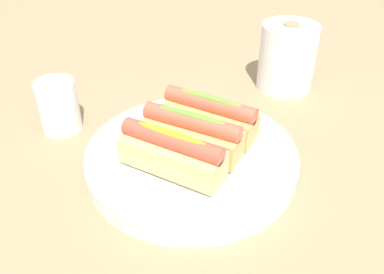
{
  "coord_description": "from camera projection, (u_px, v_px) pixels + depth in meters",
  "views": [
    {
      "loc": [
        0.17,
        -0.46,
        0.41
      ],
      "look_at": [
        -0.02,
        0.0,
        0.05
      ],
      "focal_mm": 38.48,
      "sensor_mm": 36.0,
      "label": 1
    }
  ],
  "objects": [
    {
      "name": "ground_plane",
      "position": [
        201.0,
        169.0,
        0.63
      ],
      "size": [
        2.4,
        2.4,
        0.0
      ],
      "primitive_type": "plane",
      "color": "#9E7A56"
    },
    {
      "name": "serving_bowl",
      "position": [
        192.0,
        156.0,
        0.63
      ],
      "size": [
        0.32,
        0.32,
        0.03
      ],
      "color": "white",
      "rests_on": "ground_plane"
    },
    {
      "name": "hotdog_front",
      "position": [
        172.0,
        152.0,
        0.57
      ],
      "size": [
        0.16,
        0.07,
        0.06
      ],
      "color": "#DBB270",
      "rests_on": "serving_bowl"
    },
    {
      "name": "hotdog_back",
      "position": [
        192.0,
        133.0,
        0.6
      ],
      "size": [
        0.15,
        0.06,
        0.06
      ],
      "color": "tan",
      "rests_on": "serving_bowl"
    },
    {
      "name": "hotdog_side",
      "position": [
        210.0,
        115.0,
        0.64
      ],
      "size": [
        0.16,
        0.07,
        0.06
      ],
      "color": "tan",
      "rests_on": "serving_bowl"
    },
    {
      "name": "water_glass",
      "position": [
        59.0,
        108.0,
        0.7
      ],
      "size": [
        0.07,
        0.07,
        0.09
      ],
      "color": "white",
      "rests_on": "ground_plane"
    },
    {
      "name": "paper_towel_roll",
      "position": [
        287.0,
        57.0,
        0.81
      ],
      "size": [
        0.11,
        0.11,
        0.13
      ],
      "color": "white",
      "rests_on": "ground_plane"
    }
  ]
}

